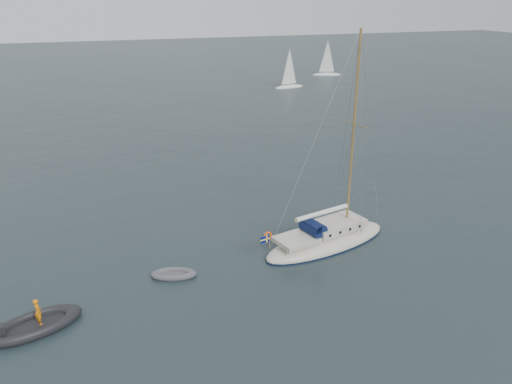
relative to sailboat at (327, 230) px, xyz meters
name	(u,v)px	position (x,y,z in m)	size (l,w,h in m)	color
ground	(276,248)	(-3.15, 0.55, -1.02)	(300.00, 300.00, 0.00)	black
sailboat	(327,230)	(0.00, 0.00, 0.00)	(9.44, 2.83, 13.44)	beige
dinghy	(174,274)	(-9.72, -0.70, -0.86)	(2.53, 1.14, 0.36)	#54545A
rib	(35,325)	(-16.68, -3.22, -0.76)	(4.35, 1.98, 1.57)	black
distant_yacht_b	(327,59)	(30.58, 61.65, 2.03)	(5.38, 2.87, 7.13)	silver
distant_yacht_c	(289,69)	(18.81, 51.76, 1.96)	(5.26, 2.80, 6.97)	silver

